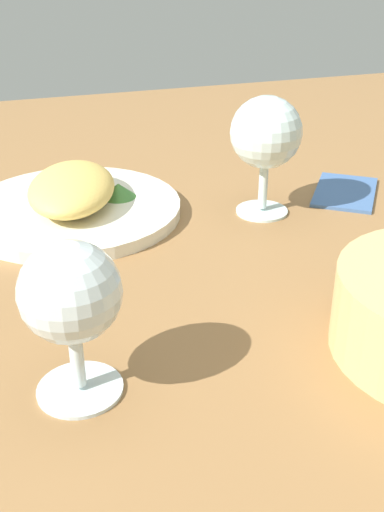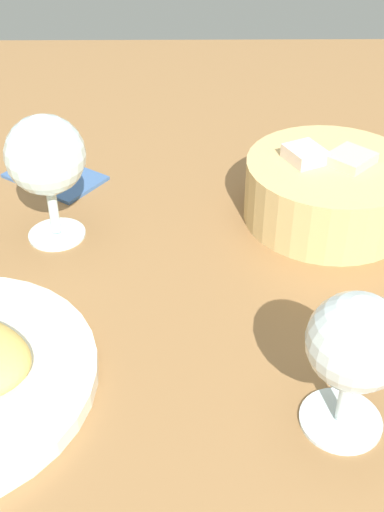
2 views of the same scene
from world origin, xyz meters
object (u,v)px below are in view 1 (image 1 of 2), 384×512
Objects in this scene: plate at (74,209)px; folded_napkin at (345,191)px; wine_glass_far at (266,136)px; wine_glass_near at (71,299)px.

folded_napkin is (3.53, 32.44, -0.30)cm from plate.
wine_glass_far reaches higher than folded_napkin.
wine_glass_near is 0.88× the size of wine_glass_far.
wine_glass_near is at bearing -44.58° from wine_glass_far.
plate is 22.86cm from wine_glass_far.
folded_napkin is (-26.93, 36.37, -7.25)cm from wine_glass_near.
wine_glass_near is 45.83cm from folded_napkin.
wine_glass_near is 34.93cm from wine_glass_far.
wine_glass_near reaches higher than folded_napkin.
wine_glass_near is at bearing -7.35° from plate.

